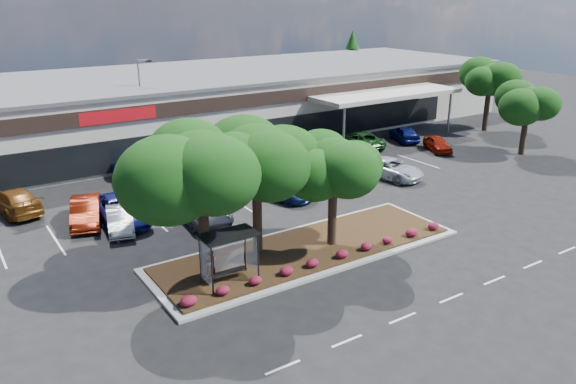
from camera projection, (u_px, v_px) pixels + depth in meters
ground at (382, 270)px, 29.53m from camera, size 160.00×160.00×0.00m
retail_store at (149, 108)px, 55.21m from camera, size 80.40×25.20×6.25m
landscape_island at (307, 250)px, 31.60m from camera, size 18.00×6.00×0.26m
lane_markings at (275, 210)px, 37.66m from camera, size 33.12×20.06×0.01m
shrub_row at (330, 257)px, 29.82m from camera, size 17.00×0.80×0.50m
bus_shelter at (227, 243)px, 27.19m from camera, size 2.75×1.55×2.59m
island_tree_west at (202, 199)px, 27.52m from camera, size 7.20×7.20×7.89m
island_tree_mid at (257, 188)px, 29.98m from camera, size 6.60×6.60×7.32m
island_tree_east at (333, 189)px, 31.01m from camera, size 5.80×5.80×6.50m
tree_east_near at (526, 119)px, 49.81m from camera, size 5.60×5.60×6.51m
tree_east_far at (488, 95)px, 58.52m from camera, size 6.40×6.40×7.62m
conifer_north_east at (352, 62)px, 80.31m from camera, size 3.96×3.96×9.00m
person_waiting at (210, 266)px, 27.54m from camera, size 0.69×0.53×1.68m
light_pole at (144, 115)px, 48.94m from camera, size 1.39×0.84×8.55m
car_0 at (86, 211)px, 35.33m from camera, size 3.06×5.22×1.63m
car_1 at (120, 219)px, 34.30m from camera, size 2.51×4.53×1.41m
car_2 at (121, 210)px, 35.53m from camera, size 3.04×6.02×1.63m
car_3 at (200, 208)px, 35.79m from camera, size 2.89×5.86×1.60m
car_4 at (282, 188)px, 39.85m from camera, size 3.90×5.71×1.45m
car_5 at (315, 177)px, 42.15m from camera, size 4.01×5.88×1.49m
car_6 at (346, 158)px, 47.15m from camera, size 2.97×5.12×1.34m
car_7 at (390, 168)px, 44.18m from camera, size 3.48×5.82×1.51m
car_8 at (438, 144)px, 51.67m from camera, size 3.15×4.33×1.37m
car_9 at (15, 201)px, 37.08m from camera, size 3.22×5.86×1.61m
car_10 at (132, 169)px, 43.83m from camera, size 2.56×5.06×1.59m
car_11 at (173, 167)px, 44.77m from camera, size 1.82×4.18×1.40m
car_13 at (280, 163)px, 45.66m from camera, size 2.65×5.43×1.52m
car_14 at (261, 153)px, 48.18m from camera, size 3.83×6.15×1.59m
car_15 at (308, 152)px, 48.60m from camera, size 3.18×4.96×1.57m
car_16 at (360, 139)px, 52.94m from camera, size 3.16×5.75×1.52m
car_17 at (404, 134)px, 55.14m from camera, size 3.26×4.76×1.50m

